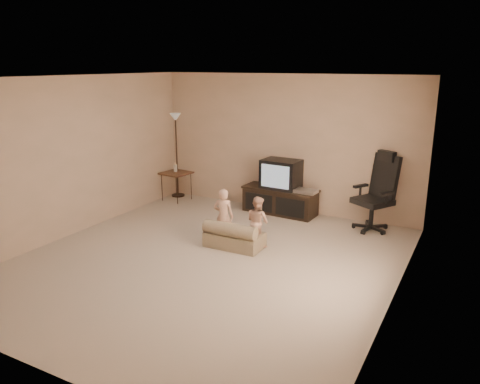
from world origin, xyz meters
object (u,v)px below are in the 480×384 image
(floor_lamp, at_px, (176,136))
(child_sofa, at_px, (233,237))
(side_table, at_px, (176,173))
(tv_stand, at_px, (281,191))
(toddler_left, at_px, (224,216))
(office_chair, at_px, (376,202))
(toddler_right, at_px, (258,221))

(floor_lamp, xyz_separation_m, child_sofa, (2.38, -1.93, -1.08))
(side_table, relative_size, child_sofa, 0.90)
(tv_stand, bearing_deg, side_table, -171.74)
(toddler_left, bearing_deg, side_table, -50.12)
(floor_lamp, bearing_deg, office_chair, -1.80)
(tv_stand, bearing_deg, office_chair, 1.10)
(office_chair, distance_m, toddler_left, 2.56)
(toddler_right, bearing_deg, toddler_left, 37.37)
(tv_stand, height_order, child_sofa, tv_stand)
(tv_stand, relative_size, office_chair, 1.08)
(floor_lamp, distance_m, child_sofa, 3.25)
(side_table, distance_m, toddler_right, 2.91)
(tv_stand, bearing_deg, child_sofa, -85.22)
(side_table, bearing_deg, toddler_right, -29.81)
(side_table, distance_m, child_sofa, 2.83)
(office_chair, relative_size, toddler_right, 1.70)
(child_sofa, relative_size, toddler_left, 1.00)
(floor_lamp, relative_size, toddler_right, 2.22)
(tv_stand, distance_m, side_table, 2.20)
(office_chair, xyz_separation_m, toddler_left, (-1.91, -1.71, -0.04))
(office_chair, relative_size, toddler_left, 1.52)
(side_table, xyz_separation_m, toddler_left, (2.01, -1.59, -0.12))
(office_chair, distance_m, toddler_right, 2.10)
(tv_stand, xyz_separation_m, toddler_right, (0.33, -1.63, -0.03))
(child_sofa, distance_m, toddler_left, 0.36)
(child_sofa, bearing_deg, toddler_left, 155.05)
(toddler_left, height_order, toddler_right, toddler_left)
(tv_stand, relative_size, floor_lamp, 0.83)
(side_table, height_order, toddler_right, toddler_right)
(floor_lamp, bearing_deg, toddler_right, -32.36)
(side_table, height_order, toddler_left, toddler_left)
(office_chair, relative_size, floor_lamp, 0.76)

